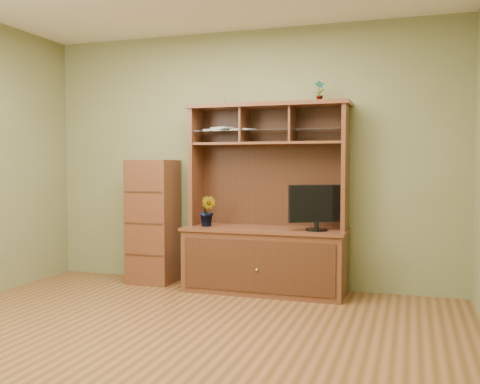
% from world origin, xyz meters
% --- Properties ---
extents(room, '(4.54, 4.04, 2.74)m').
position_xyz_m(room, '(0.00, 0.00, 1.35)').
color(room, brown).
rests_on(room, ground).
extents(media_hutch, '(1.66, 0.61, 1.90)m').
position_xyz_m(media_hutch, '(0.29, 1.73, 0.52)').
color(media_hutch, '#4F2716').
rests_on(media_hutch, room).
extents(monitor, '(0.51, 0.31, 0.44)m').
position_xyz_m(monitor, '(0.82, 1.65, 0.88)').
color(monitor, black).
rests_on(monitor, media_hutch).
extents(orchid_plant, '(0.20, 0.17, 0.32)m').
position_xyz_m(orchid_plant, '(-0.30, 1.65, 0.81)').
color(orchid_plant, '#27511B').
rests_on(orchid_plant, media_hutch).
extents(top_plant, '(0.13, 0.11, 0.21)m').
position_xyz_m(top_plant, '(0.81, 1.80, 2.01)').
color(top_plant, '#346924').
rests_on(top_plant, media_hutch).
extents(reed_diffuser, '(0.05, 0.05, 0.26)m').
position_xyz_m(reed_diffuser, '(-0.19, 1.80, 2.00)').
color(reed_diffuser, silver).
rests_on(reed_diffuser, media_hutch).
extents(magazines, '(0.56, 0.23, 0.04)m').
position_xyz_m(magazines, '(-0.15, 1.81, 1.65)').
color(magazines, silver).
rests_on(magazines, media_hutch).
extents(side_cabinet, '(0.48, 0.43, 1.33)m').
position_xyz_m(side_cabinet, '(-0.99, 1.77, 0.67)').
color(side_cabinet, '#4F2716').
rests_on(side_cabinet, room).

